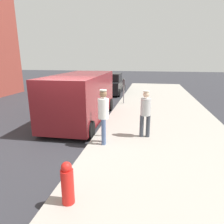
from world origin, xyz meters
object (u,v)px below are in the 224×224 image
fire_hydrant (67,183)px  parked_van (82,96)px  parking_meter_far (124,87)px  pedestrian_in_white (103,113)px  parked_sedan_ahead (111,84)px  parking_meter_near (103,108)px  pedestrian_in_gray (145,111)px

fire_hydrant → parked_van: bearing=106.2°
parking_meter_far → pedestrian_in_white: bearing=-88.7°
parked_sedan_ahead → fire_hydrant: bearing=-82.6°
parking_meter_near → fire_hydrant: (0.10, -3.45, -0.61)m
parking_meter_near → pedestrian_in_white: bearing=-77.0°
parking_meter_far → parked_van: 3.71m
pedestrian_in_gray → pedestrian_in_white: size_ratio=0.93×
pedestrian_in_white → parked_sedan_ahead: size_ratio=0.40×
parking_meter_far → pedestrian_in_white: 6.05m
parking_meter_near → parking_meter_far: size_ratio=1.00×
parked_van → parking_meter_near: bearing=-53.8°
parked_van → parking_meter_far: bearing=66.1°
parking_meter_far → parked_sedan_ahead: (-1.63, 4.45, -0.43)m
parking_meter_near → pedestrian_in_white: (0.14, -0.61, -0.02)m
pedestrian_in_gray → fire_hydrant: size_ratio=1.91×
pedestrian_in_gray → parked_sedan_ahead: size_ratio=0.37×
parking_meter_near → fire_hydrant: 3.50m
parked_sedan_ahead → parking_meter_near: bearing=-80.6°
pedestrian_in_white → parked_van: parked_van is taller
parking_meter_near → fire_hydrant: parking_meter_near is taller
parking_meter_far → fire_hydrant: parking_meter_far is taller
parking_meter_near → parking_meter_far: bearing=90.0°
pedestrian_in_gray → parked_van: parked_van is taller
parking_meter_near → parked_sedan_ahead: size_ratio=0.34×
parked_sedan_ahead → fire_hydrant: (1.73, -13.34, -0.18)m
parking_meter_far → parked_van: (-1.50, -3.39, -0.03)m
pedestrian_in_white → pedestrian_in_gray: bearing=32.2°
pedestrian_in_white → parked_van: (-1.64, 2.65, -0.01)m
parking_meter_near → fire_hydrant: size_ratio=1.77×
parking_meter_near → parked_van: size_ratio=0.29×
pedestrian_in_white → parked_van: 3.12m
parking_meter_near → parking_meter_far: (0.00, 5.44, 0.00)m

